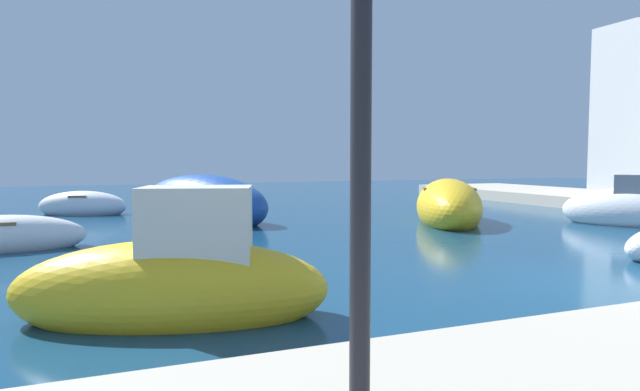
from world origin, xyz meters
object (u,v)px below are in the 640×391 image
object	(u,v)px
moored_boat_4	(448,207)
moored_boat_0	(202,205)
moored_boat_2	(634,209)
moored_boat_8	(83,206)
moored_boat_5	(176,282)
moored_boat_3	(450,199)
moored_boat_1	(0,238)

from	to	relation	value
moored_boat_4	moored_boat_0	bearing A→B (deg)	97.98
moored_boat_2	moored_boat_4	distance (m)	5.66
moored_boat_4	moored_boat_8	world-z (taller)	moored_boat_4
moored_boat_5	moored_boat_3	bearing A→B (deg)	-119.80
moored_boat_1	moored_boat_2	size ratio (longest dim) A/B	0.84
moored_boat_2	moored_boat_3	bearing A→B (deg)	-23.74
moored_boat_1	moored_boat_2	world-z (taller)	moored_boat_2
moored_boat_1	moored_boat_3	size ratio (longest dim) A/B	1.08
moored_boat_0	moored_boat_4	xyz separation A→B (m)	(7.50, -3.05, -0.05)
moored_boat_1	moored_boat_5	distance (m)	7.43
moored_boat_0	moored_boat_8	bearing A→B (deg)	-169.15
moored_boat_4	moored_boat_5	bearing A→B (deg)	158.83
moored_boat_8	moored_boat_5	bearing A→B (deg)	117.35
moored_boat_0	moored_boat_3	bearing A→B (deg)	67.32
moored_boat_1	moored_boat_0	bearing A→B (deg)	33.52
moored_boat_2	moored_boat_1	bearing A→B (deg)	50.51
moored_boat_5	moored_boat_4	bearing A→B (deg)	-125.09
moored_boat_2	moored_boat_5	distance (m)	15.19
moored_boat_0	moored_boat_1	bearing A→B (deg)	-85.42
moored_boat_1	moored_boat_4	bearing A→B (deg)	0.01
moored_boat_3	moored_boat_1	bearing A→B (deg)	-80.10
moored_boat_0	moored_boat_3	distance (m)	11.29
moored_boat_3	moored_boat_8	bearing A→B (deg)	-107.66
moored_boat_0	moored_boat_3	world-z (taller)	moored_boat_0
moored_boat_2	moored_boat_8	world-z (taller)	moored_boat_2
moored_boat_8	moored_boat_3	bearing A→B (deg)	-167.18
moored_boat_0	moored_boat_8	size ratio (longest dim) A/B	1.67
moored_boat_4	moored_boat_8	distance (m)	13.29
moored_boat_0	moored_boat_1	size ratio (longest dim) A/B	1.60
moored_boat_0	moored_boat_4	size ratio (longest dim) A/B	1.03
moored_boat_1	moored_boat_5	world-z (taller)	moored_boat_5
moored_boat_0	moored_boat_5	size ratio (longest dim) A/B	1.36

